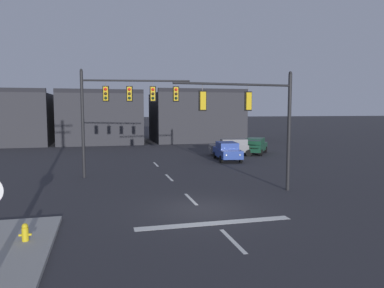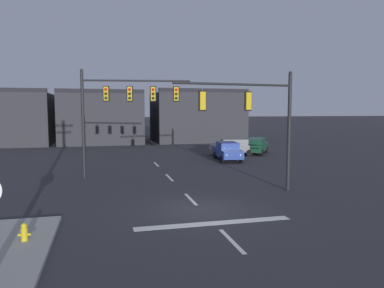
% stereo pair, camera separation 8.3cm
% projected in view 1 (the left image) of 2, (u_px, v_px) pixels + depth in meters
% --- Properties ---
extents(ground_plane, '(400.00, 400.00, 0.00)m').
position_uv_depth(ground_plane, '(201.00, 210.00, 16.38)').
color(ground_plane, '#2B2B30').
extents(stop_bar_paint, '(6.40, 0.50, 0.01)m').
position_uv_depth(stop_bar_paint, '(215.00, 223.00, 14.45)').
color(stop_bar_paint, silver).
rests_on(stop_bar_paint, ground).
extents(lane_centreline, '(0.16, 26.40, 0.01)m').
position_uv_depth(lane_centreline, '(191.00, 199.00, 18.32)').
color(lane_centreline, silver).
rests_on(lane_centreline, ground).
extents(signal_mast_near_side, '(6.75, 0.78, 6.59)m').
position_uv_depth(signal_mast_near_side, '(258.00, 113.00, 19.31)').
color(signal_mast_near_side, black).
rests_on(signal_mast_near_side, ground).
extents(signal_mast_far_side, '(7.09, 1.21, 7.14)m').
position_uv_depth(signal_mast_far_side, '(120.00, 103.00, 23.90)').
color(signal_mast_far_side, black).
rests_on(signal_mast_far_side, ground).
extents(car_lot_nearside, '(3.96, 4.65, 1.61)m').
position_uv_depth(car_lot_nearside, '(255.00, 145.00, 36.94)').
color(car_lot_nearside, '#143D28').
rests_on(car_lot_nearside, ground).
extents(car_lot_middle, '(2.33, 4.60, 1.61)m').
position_uv_depth(car_lot_middle, '(227.00, 151.00, 32.18)').
color(car_lot_middle, navy).
rests_on(car_lot_middle, ground).
extents(car_lot_farside, '(4.64, 2.50, 1.61)m').
position_uv_depth(car_lot_farside, '(233.00, 147.00, 35.77)').
color(car_lot_farside, slate).
rests_on(car_lot_farside, ground).
extents(fire_hydrant, '(0.40, 0.30, 0.75)m').
position_uv_depth(fire_hydrant, '(25.00, 236.00, 12.08)').
color(fire_hydrant, gold).
rests_on(fire_hydrant, ground).
extents(building_row, '(36.71, 11.90, 7.24)m').
position_uv_depth(building_row, '(104.00, 118.00, 49.73)').
color(building_row, '#2D2D33').
rests_on(building_row, ground).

